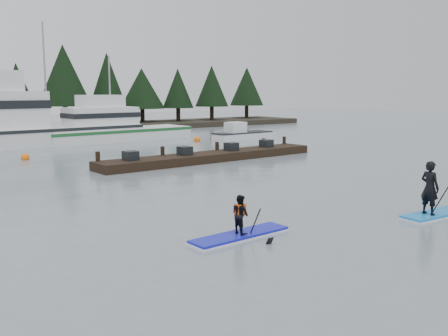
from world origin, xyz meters
TOP-DOWN VIEW (x-y plane):
  - ground at (0.00, 0.00)m, footprint 160.00×160.00m
  - far_shore at (0.00, 42.00)m, footprint 70.00×8.00m
  - treeline at (0.00, 42.00)m, footprint 60.00×4.00m
  - fishing_boat_large at (-2.77, 30.05)m, footprint 19.44×6.98m
  - fishing_boat_medium at (5.63, 29.76)m, footprint 13.09×4.79m
  - skiff at (14.95, 23.96)m, footprint 5.70×2.11m
  - floating_dock at (5.33, 14.60)m, footprint 14.92×2.82m
  - buoy_b at (-3.73, 21.61)m, footprint 0.50×0.50m
  - buoy_c at (10.91, 24.96)m, footprint 0.56×0.56m
  - buoy_d at (6.09, 18.96)m, footprint 0.48×0.48m
  - paddleboard_solo at (-3.08, 0.94)m, footprint 3.21×1.11m
  - paddleboard_duo at (3.97, -0.95)m, footprint 3.52×1.21m

SIDE VIEW (x-z plane):
  - ground at x=0.00m, z-range 0.00..0.00m
  - treeline at x=0.00m, z-range -4.00..4.00m
  - buoy_b at x=-3.73m, z-range -0.25..0.25m
  - buoy_c at x=10.91m, z-range -0.28..0.28m
  - buoy_d at x=6.09m, z-range -0.24..0.24m
  - floating_dock at x=5.33m, z-range 0.00..0.49m
  - far_shore at x=0.00m, z-range 0.00..0.60m
  - skiff at x=14.95m, z-range 0.00..0.65m
  - paddleboard_solo at x=-3.08m, z-range -0.51..1.24m
  - fishing_boat_medium at x=5.63m, z-range -3.39..4.47m
  - paddleboard_duo at x=3.97m, z-range -0.55..1.82m
  - fishing_boat_large at x=-2.77m, z-range -4.48..6.11m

